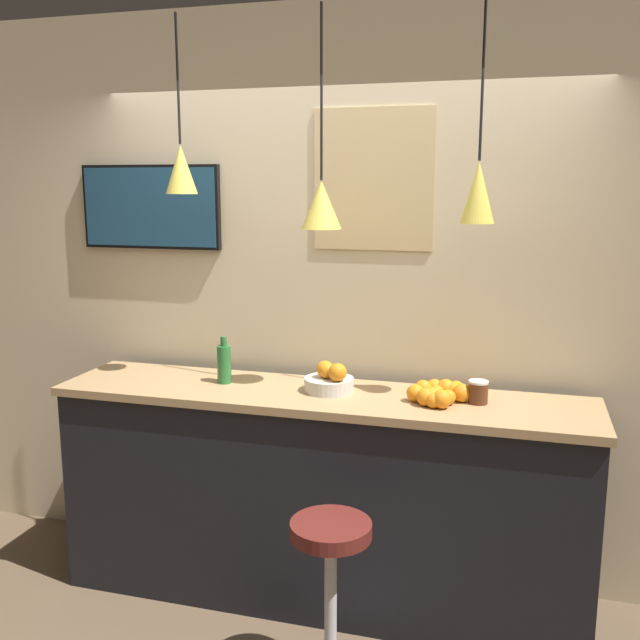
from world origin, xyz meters
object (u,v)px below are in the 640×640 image
bar_stool (331,591)px  mounted_tv (150,207)px  fruit_bowl (329,380)px  spread_jar (478,392)px  juice_bottle (224,363)px

bar_stool → mounted_tv: (-1.26, 0.97, 1.46)m
bar_stool → fruit_bowl: 0.96m
fruit_bowl → spread_jar: size_ratio=2.26×
fruit_bowl → spread_jar: fruit_bowl is taller
fruit_bowl → juice_bottle: (-0.54, 0.01, 0.04)m
spread_jar → juice_bottle: bearing=180.0°
spread_jar → mounted_tv: mounted_tv is taller
bar_stool → juice_bottle: size_ratio=3.13×
fruit_bowl → mounted_tv: bearing=164.1°
spread_jar → mounted_tv: 1.96m
juice_bottle → spread_jar: 1.23m
spread_jar → mounted_tv: size_ratio=0.13×
juice_bottle → spread_jar: bearing=-0.0°
fruit_bowl → spread_jar: 0.69m
mounted_tv → bar_stool: bearing=-37.5°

